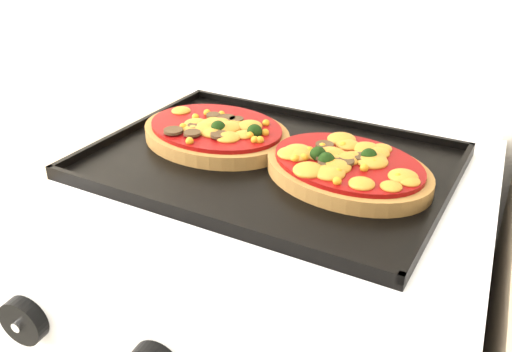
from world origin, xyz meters
The scene contains 4 objects.
knob_left centered at (-0.19, 1.37, 0.85)m, with size 0.06×0.06×0.02m, color black.
baking_tray centered at (-0.04, 1.73, 0.92)m, with size 0.51×0.38×0.02m, color black.
pizza_left centered at (-0.15, 1.76, 0.94)m, with size 0.25×0.19×0.04m, color olive, non-canonical shape.
pizza_right centered at (0.08, 1.72, 0.94)m, with size 0.25×0.18×0.04m, color olive, non-canonical shape.
Camera 1 is at (0.25, 1.03, 1.29)m, focal length 40.00 mm.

